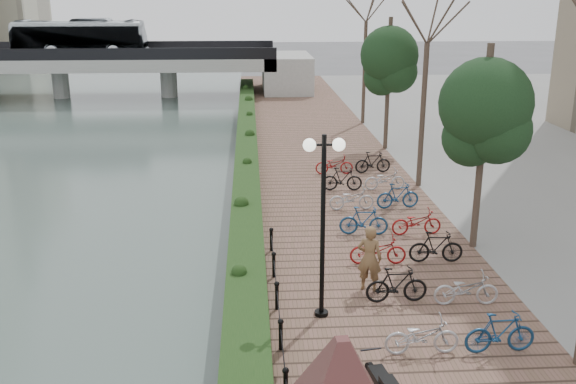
{
  "coord_description": "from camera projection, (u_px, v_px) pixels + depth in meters",
  "views": [
    {
      "loc": [
        0.77,
        -10.12,
        8.39
      ],
      "look_at": [
        2.03,
        10.51,
        2.0
      ],
      "focal_mm": 40.0,
      "sensor_mm": 36.0,
      "label": 1
    }
  ],
  "objects": [
    {
      "name": "promenade",
      "position": [
        322.0,
        183.0,
        28.93
      ],
      "size": [
        8.0,
        75.0,
        0.5
      ],
      "primitive_type": "cube",
      "color": "brown",
      "rests_on": "ground"
    },
    {
      "name": "hedge",
      "position": [
        247.0,
        158.0,
        30.96
      ],
      "size": [
        1.1,
        56.0,
        0.6
      ],
      "primitive_type": "cube",
      "color": "#183413",
      "rests_on": "promenade"
    },
    {
      "name": "chain_fence",
      "position": [
        283.0,
        360.0,
        13.82
      ],
      "size": [
        0.1,
        14.1,
        0.7
      ],
      "color": "black",
      "rests_on": "promenade"
    },
    {
      "name": "lamppost",
      "position": [
        323.0,
        188.0,
        15.48
      ],
      "size": [
        1.02,
        0.32,
        4.73
      ],
      "color": "black",
      "rests_on": "promenade"
    },
    {
      "name": "motorcycle",
      "position": [
        381.0,
        384.0,
        12.8
      ],
      "size": [
        0.68,
        1.5,
        0.9
      ],
      "primitive_type": null,
      "rotation": [
        0.0,
        0.0,
        0.17
      ],
      "color": "black",
      "rests_on": "promenade"
    },
    {
      "name": "pedestrian",
      "position": [
        369.0,
        258.0,
        17.63
      ],
      "size": [
        0.8,
        0.66,
        1.88
      ],
      "primitive_type": "imported",
      "rotation": [
        0.0,
        0.0,
        2.78
      ],
      "color": "brown",
      "rests_on": "promenade"
    },
    {
      "name": "bicycle_parking",
      "position": [
        389.0,
        221.0,
        21.94
      ],
      "size": [
        2.4,
        17.32,
        1.0
      ],
      "color": "#B0B1B5",
      "rests_on": "promenade"
    },
    {
      "name": "street_trees",
      "position": [
        446.0,
        128.0,
        23.55
      ],
      "size": [
        3.2,
        37.12,
        6.8
      ],
      "color": "#392822",
      "rests_on": "promenade"
    },
    {
      "name": "bridge",
      "position": [
        63.0,
        57.0,
        53.15
      ],
      "size": [
        36.0,
        10.77,
        6.5
      ],
      "color": "#9E9D99",
      "rests_on": "ground"
    }
  ]
}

